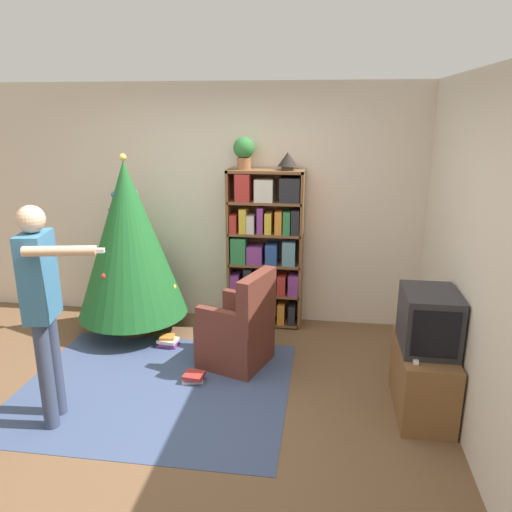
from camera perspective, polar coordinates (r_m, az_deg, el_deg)
The scene contains 15 objects.
ground_plane at distance 4.24m, azimuth -7.64°, elevation -16.88°, with size 14.00×14.00×0.00m, color brown.
wall_back at distance 5.55m, azimuth -2.71°, elevation 5.84°, with size 8.00×0.10×2.60m.
wall_right at distance 3.71m, azimuth 24.72°, elevation -1.06°, with size 0.10×8.00×2.60m.
area_rug at distance 4.55m, azimuth -11.45°, elevation -14.51°, with size 2.30×1.90×0.01m.
bookshelf at distance 5.37m, azimuth 1.05°, elevation 0.80°, with size 0.81×0.28×1.72m.
tv_stand at distance 4.26m, azimuth 18.51°, elevation -13.16°, with size 0.40×0.80×0.55m.
television at distance 4.04m, azimuth 19.16°, elevation -6.94°, with size 0.40×0.52×0.46m.
game_remote at distance 3.89m, azimuth 17.72°, elevation -11.21°, with size 0.04×0.12×0.02m.
christmas_tree at distance 5.30m, azimuth -14.31°, elevation 1.75°, with size 1.14×1.14×1.90m.
armchair at distance 4.70m, azimuth -1.95°, elevation -8.69°, with size 0.72×0.71×0.92m.
standing_person at distance 3.93m, azimuth -23.23°, elevation -4.50°, with size 0.69×0.46×1.69m.
potted_plant at distance 5.23m, azimuth -1.39°, elevation 11.95°, with size 0.22×0.22×0.33m.
table_lamp at distance 5.18m, azimuth 3.64°, elevation 10.90°, with size 0.20×0.20×0.18m.
book_pile_near_tree at distance 5.22m, azimuth -10.03°, elevation -9.58°, with size 0.21×0.18×0.11m.
book_pile_by_chair at distance 4.56m, azimuth -7.15°, elevation -13.60°, with size 0.21×0.17×0.08m.
Camera 1 is at (1.03, -3.40, 2.32)m, focal length 35.00 mm.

